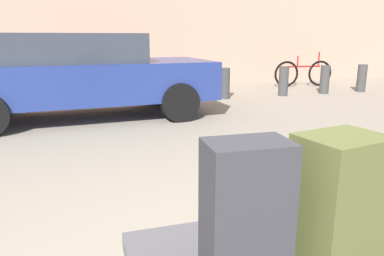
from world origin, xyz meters
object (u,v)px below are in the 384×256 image
bollard_kerb_near (225,83)px  bollard_kerb_far (325,80)px  bicycle_leaning (303,73)px  suitcase_olive_rear_left (337,208)px  bollard_kerb_mid (283,81)px  suitcase_charcoal_center (245,221)px  parked_car (81,74)px  suitcase_tan_front_right (306,217)px  bollard_corner (362,78)px

bollard_kerb_near → bollard_kerb_far: same height
bicycle_leaning → bollard_kerb_far: bearing=-101.9°
suitcase_olive_rear_left → bollard_kerb_mid: bearing=50.4°
bollard_kerb_near → suitcase_charcoal_center: bearing=-111.4°
bollard_kerb_near → bicycle_leaning: bearing=24.6°
bicycle_leaning → bollard_kerb_near: bearing=-155.4°
parked_car → bicycle_leaning: parked_car is taller
suitcase_olive_rear_left → bicycle_leaning: size_ratio=0.36×
suitcase_tan_front_right → parked_car: size_ratio=0.13×
suitcase_olive_rear_left → bollard_kerb_near: size_ratio=0.92×
parked_car → bollard_kerb_near: 3.35m
suitcase_olive_rear_left → bollard_corner: suitcase_olive_rear_left is taller
bollard_kerb_mid → bollard_kerb_far: same height
bollard_kerb_near → bollard_corner: size_ratio=1.00×
suitcase_charcoal_center → bollard_kerb_mid: size_ratio=0.93×
suitcase_tan_front_right → bollard_kerb_near: bearing=58.5°
suitcase_olive_rear_left → bollard_corner: (5.88, 6.48, -0.31)m
parked_car → bollard_kerb_mid: bearing=14.3°
bicycle_leaning → bollard_corner: (0.82, -1.34, -0.03)m
suitcase_tan_front_right → bollard_corner: (5.80, 6.17, -0.10)m
suitcase_tan_front_right → bicycle_leaning: bearing=43.3°
suitcase_charcoal_center → bollard_corner: suitcase_charcoal_center is taller
suitcase_charcoal_center → bollard_kerb_far: size_ratio=0.93×
bollard_kerb_near → bollard_kerb_far: 2.66m
suitcase_tan_front_right → suitcase_charcoal_center: suitcase_charcoal_center is taller
bicycle_leaning → bollard_corner: bearing=-58.5°
bollard_corner → bollard_kerb_mid: bearing=180.0°
bollard_kerb_far → bollard_corner: (1.11, 0.00, 0.00)m
suitcase_charcoal_center → parked_car: (-0.57, 5.31, 0.10)m
bollard_kerb_near → bollard_kerb_mid: same height
suitcase_charcoal_center → bollard_kerb_far: bearing=53.4°
suitcase_tan_front_right → bicycle_leaning: (4.98, 7.51, -0.07)m
bollard_kerb_mid → bollard_kerb_near: bearing=180.0°
suitcase_charcoal_center → bollard_corner: bearing=48.0°
bicycle_leaning → suitcase_charcoal_center: bearing=-125.0°
bollard_kerb_far → bicycle_leaning: bearing=78.1°
suitcase_tan_front_right → bollard_kerb_near: bollard_kerb_near is taller
bollard_kerb_near → bollard_kerb_mid: (1.50, 0.00, 0.00)m
suitcase_tan_front_right → suitcase_charcoal_center: size_ratio=0.86×
suitcase_charcoal_center → bollard_kerb_mid: 7.65m
parked_car → bollard_kerb_far: (5.76, 1.17, -0.41)m
bollard_kerb_mid → suitcase_olive_rear_left: bearing=-119.2°
bollard_kerb_near → bollard_kerb_mid: 1.50m
suitcase_tan_front_right → bollard_kerb_near: 6.50m
suitcase_olive_rear_left → bollard_kerb_near: 6.83m
suitcase_olive_rear_left → parked_car: bearing=90.2°
parked_car → suitcase_olive_rear_left: bearing=-79.4°
suitcase_charcoal_center → bollard_kerb_near: suitcase_charcoal_center is taller
bollard_kerb_mid → suitcase_charcoal_center: bearing=-122.0°
bollard_kerb_far → bollard_corner: same height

